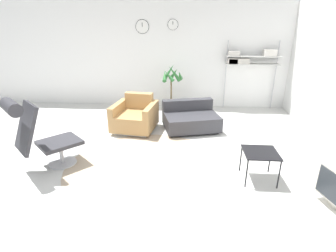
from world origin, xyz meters
The scene contains 9 objects.
ground_plane centered at (0.00, 0.00, 0.00)m, with size 12.00×12.00×0.00m, color silver.
wall_back centered at (0.00, 3.16, 1.40)m, with size 12.00×0.09×2.80m.
round_rug centered at (0.01, -0.28, 0.00)m, with size 2.59×2.59×0.01m.
lounge_chair centered at (-1.58, -0.49, 0.66)m, with size 1.01×1.03×1.17m.
armchair_red centered at (-0.47, 1.29, 0.27)m, with size 0.95×0.97×0.73m.
couch_low centered at (0.70, 1.41, 0.22)m, with size 1.29×1.11×0.58m.
side_table centered at (1.67, -0.51, 0.40)m, with size 0.47×0.47×0.44m.
potted_plant centered at (0.22, 2.52, 0.55)m, with size 0.51×0.50×1.22m.
shelf_unit centered at (2.09, 2.93, 1.30)m, with size 1.32×0.28×1.75m.
Camera 1 is at (0.61, -3.90, 2.12)m, focal length 28.00 mm.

